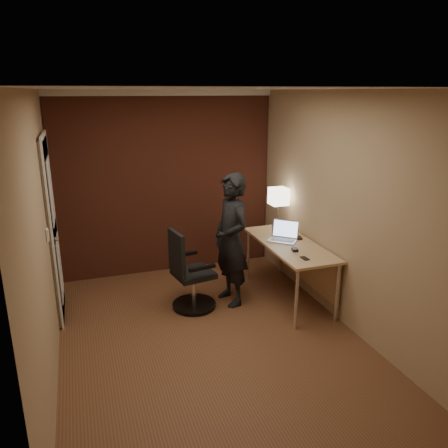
{
  "coord_description": "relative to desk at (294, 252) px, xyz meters",
  "views": [
    {
      "loc": [
        -1.16,
        -3.88,
        2.48
      ],
      "look_at": [
        0.35,
        0.55,
        1.05
      ],
      "focal_mm": 35.0,
      "sensor_mm": 36.0,
      "label": 1
    }
  ],
  "objects": [
    {
      "name": "mouse",
      "position": [
        -0.14,
        -0.27,
        0.14
      ],
      "size": [
        0.08,
        0.11,
        0.03
      ],
      "primitive_type": "cube",
      "rotation": [
        0.0,
        0.0,
        -0.23
      ],
      "color": "black",
      "rests_on": "desk"
    },
    {
      "name": "phone",
      "position": [
        -0.15,
        -0.52,
        0.13
      ],
      "size": [
        0.07,
        0.12,
        0.01
      ],
      "primitive_type": "cube",
      "rotation": [
        0.0,
        0.0,
        0.05
      ],
      "color": "black",
      "rests_on": "desk"
    },
    {
      "name": "laptop",
      "position": [
        -0.08,
        0.14,
        0.19
      ],
      "size": [
        0.42,
        0.41,
        0.23
      ],
      "color": "silver",
      "rests_on": "desk"
    },
    {
      "name": "wallet",
      "position": [
        0.1,
        0.11,
        0.14
      ],
      "size": [
        0.11,
        0.13,
        0.02
      ],
      "primitive_type": "cube",
      "rotation": [
        0.0,
        0.0,
        -0.21
      ],
      "color": "black",
      "rests_on": "desk"
    },
    {
      "name": "room",
      "position": [
        -1.53,
        0.99,
        0.77
      ],
      "size": [
        4.0,
        4.0,
        4.0
      ],
      "color": "brown",
      "rests_on": "ground"
    },
    {
      "name": "desk",
      "position": [
        0.0,
        0.0,
        0.0
      ],
      "size": [
        0.6,
        1.5,
        0.73
      ],
      "color": "tan",
      "rests_on": "ground"
    },
    {
      "name": "person",
      "position": [
        -0.76,
        0.15,
        0.19
      ],
      "size": [
        0.47,
        0.64,
        1.59
      ],
      "primitive_type": "imported",
      "rotation": [
        0.0,
        0.0,
        -1.4
      ],
      "color": "black",
      "rests_on": "ground"
    },
    {
      "name": "desk_lamp",
      "position": [
        0.07,
        0.63,
        0.55
      ],
      "size": [
        0.22,
        0.22,
        0.54
      ],
      "color": "silver",
      "rests_on": "desk"
    },
    {
      "name": "office_chair",
      "position": [
        -1.29,
        0.14,
        -0.18
      ],
      "size": [
        0.52,
        0.57,
        0.95
      ],
      "color": "black",
      "rests_on": "ground"
    }
  ]
}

